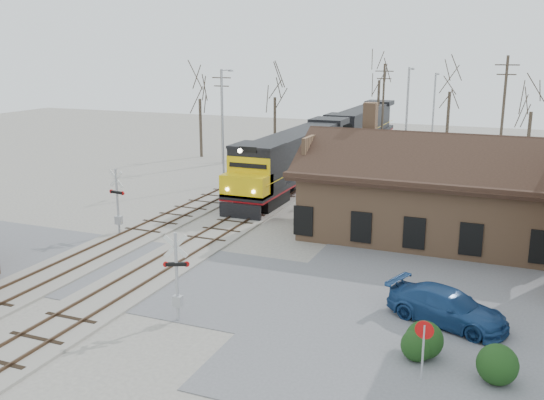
{
  "coord_description": "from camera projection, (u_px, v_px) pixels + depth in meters",
  "views": [
    {
      "loc": [
        16.88,
        -24.66,
        11.16
      ],
      "look_at": [
        3.07,
        9.0,
        2.1
      ],
      "focal_mm": 40.0,
      "sensor_mm": 36.0,
      "label": 1
    }
  ],
  "objects": [
    {
      "name": "tree_c",
      "position": [
        380.0,
        69.0,
        72.15
      ],
      "size": [
        5.07,
        5.07,
        12.42
      ],
      "color": "#382D23",
      "rests_on": "ground"
    },
    {
      "name": "ground",
      "position": [
        150.0,
        273.0,
        31.05
      ],
      "size": [
        140.0,
        140.0,
        0.0
      ],
      "primitive_type": "plane",
      "color": "#A7A297",
      "rests_on": "ground"
    },
    {
      "name": "tree_b",
      "position": [
        275.0,
        88.0,
        64.16
      ],
      "size": [
        4.16,
        4.16,
        10.18
      ],
      "color": "#382D23",
      "rests_on": "ground"
    },
    {
      "name": "utility_pole_b",
      "position": [
        383.0,
        106.0,
        66.77
      ],
      "size": [
        2.0,
        0.24,
        9.68
      ],
      "color": "#382D23",
      "rests_on": "ground"
    },
    {
      "name": "do_not_enter_sign",
      "position": [
        424.0,
        339.0,
        20.67
      ],
      "size": [
        0.66,
        0.11,
        2.22
      ],
      "rotation": [
        0.0,
        0.0,
        -0.1
      ],
      "color": "#A5A8AD",
      "rests_on": "ground"
    },
    {
      "name": "streetlight_b",
      "position": [
        407.0,
        122.0,
        49.08
      ],
      "size": [
        0.25,
        2.04,
        9.81
      ],
      "color": "#A5A8AD",
      "rests_on": "ground"
    },
    {
      "name": "utility_pole_c",
      "position": [
        503.0,
        116.0,
        52.43
      ],
      "size": [
        2.0,
        0.24,
        10.69
      ],
      "color": "#382D23",
      "rests_on": "ground"
    },
    {
      "name": "crossbuck_near",
      "position": [
        177.0,
        280.0,
        25.23
      ],
      "size": [
        1.05,
        0.52,
        3.88
      ],
      "rotation": [
        0.0,
        0.0,
        0.41
      ],
      "color": "#A5A8AD",
      "rests_on": "ground"
    },
    {
      "name": "streetlight_a",
      "position": [
        223.0,
        121.0,
        50.39
      ],
      "size": [
        0.25,
        2.04,
        9.62
      ],
      "color": "#A5A8AD",
      "rests_on": "ground"
    },
    {
      "name": "hedge_b",
      "position": [
        424.0,
        340.0,
        22.43
      ],
      "size": [
        1.42,
        1.42,
        1.42
      ],
      "primitive_type": "sphere",
      "color": "black",
      "rests_on": "ground"
    },
    {
      "name": "depot",
      "position": [
        426.0,
        198.0,
        36.83
      ],
      "size": [
        15.2,
        9.31,
        7.9
      ],
      "color": "#946C4C",
      "rests_on": "ground"
    },
    {
      "name": "road",
      "position": [
        150.0,
        273.0,
        31.05
      ],
      "size": [
        60.0,
        9.0,
        0.03
      ],
      "primitive_type": "cube",
      "color": "#5B5B60",
      "rests_on": "ground"
    },
    {
      "name": "parking_lot",
      "position": [
        529.0,
        297.0,
        28.01
      ],
      "size": [
        22.0,
        26.0,
        0.03
      ],
      "primitive_type": "cube",
      "color": "#5B5B60",
      "rests_on": "ground"
    },
    {
      "name": "tree_d",
      "position": [
        451.0,
        81.0,
        62.6
      ],
      "size": [
        4.61,
        4.61,
        11.29
      ],
      "color": "#382D23",
      "rests_on": "ground"
    },
    {
      "name": "parked_car",
      "position": [
        447.0,
        307.0,
        25.22
      ],
      "size": [
        5.5,
        3.7,
        1.48
      ],
      "primitive_type": "imported",
      "rotation": [
        0.0,
        0.0,
        1.22
      ],
      "color": "navy",
      "rests_on": "ground"
    },
    {
      "name": "tree_e",
      "position": [
        532.0,
        101.0,
        54.65
      ],
      "size": [
        3.79,
        3.79,
        9.28
      ],
      "color": "#382D23",
      "rests_on": "ground"
    },
    {
      "name": "locomotive_lead",
      "position": [
        293.0,
        159.0,
        49.26
      ],
      "size": [
        3.23,
        21.62,
        4.8
      ],
      "color": "black",
      "rests_on": "ground"
    },
    {
      "name": "track_siding",
      "position": [
        210.0,
        199.0,
        46.16
      ],
      "size": [
        3.4,
        90.0,
        0.24
      ],
      "color": "#A7A297",
      "rests_on": "ground"
    },
    {
      "name": "streetlight_c",
      "position": [
        434.0,
        113.0,
        60.48
      ],
      "size": [
        0.25,
        2.04,
        8.94
      ],
      "color": "#A5A8AD",
      "rests_on": "ground"
    },
    {
      "name": "crossbuck_far",
      "position": [
        118.0,
        204.0,
        37.08
      ],
      "size": [
        1.18,
        0.31,
        4.16
      ],
      "rotation": [
        0.0,
        0.0,
        3.0
      ],
      "color": "#A5A8AD",
      "rests_on": "ground"
    },
    {
      "name": "utility_pole_a",
      "position": [
        222.0,
        115.0,
        59.66
      ],
      "size": [
        2.0,
        0.24,
        9.3
      ],
      "color": "#382D23",
      "rests_on": "ground"
    },
    {
      "name": "hedge_a",
      "position": [
        417.0,
        345.0,
        22.24
      ],
      "size": [
        1.21,
        1.21,
        1.21
      ],
      "primitive_type": "sphere",
      "color": "black",
      "rests_on": "ground"
    },
    {
      "name": "hedge_c",
      "position": [
        497.0,
        365.0,
        20.67
      ],
      "size": [
        1.42,
        1.42,
        1.42
      ],
      "primitive_type": "sphere",
      "color": "black",
      "rests_on": "ground"
    },
    {
      "name": "track_main",
      "position": [
        264.0,
        205.0,
        44.5
      ],
      "size": [
        3.4,
        90.0,
        0.24
      ],
      "color": "#A7A297",
      "rests_on": "ground"
    },
    {
      "name": "tree_a",
      "position": [
        200.0,
        89.0,
        63.2
      ],
      "size": [
        4.09,
        4.09,
        10.03
      ],
      "color": "#382D23",
      "rests_on": "ground"
    },
    {
      "name": "locomotive_trailing",
      "position": [
        360.0,
        128.0,
        68.92
      ],
      "size": [
        3.23,
        21.62,
        4.55
      ],
      "color": "black",
      "rests_on": "ground"
    }
  ]
}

